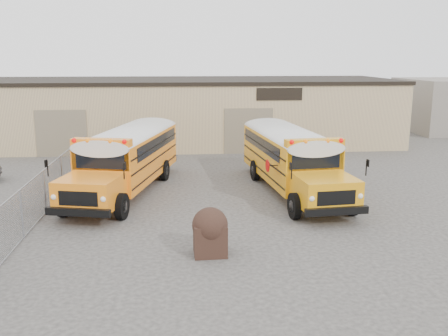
{
  "coord_description": "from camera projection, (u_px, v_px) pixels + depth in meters",
  "views": [
    {
      "loc": [
        -0.36,
        -17.2,
        6.31
      ],
      "look_at": [
        1.42,
        3.67,
        1.6
      ],
      "focal_mm": 40.0,
      "sensor_mm": 36.0,
      "label": 1
    }
  ],
  "objects": [
    {
      "name": "ground",
      "position": [
        194.0,
        234.0,
        18.13
      ],
      "size": [
        120.0,
        120.0,
        0.0
      ],
      "primitive_type": "plane",
      "color": "#363432",
      "rests_on": "ground"
    },
    {
      "name": "warehouse",
      "position": [
        186.0,
        110.0,
        37.05
      ],
      "size": [
        30.2,
        10.2,
        4.67
      ],
      "color": "#CCB77E",
      "rests_on": "ground"
    },
    {
      "name": "chainlink_fence",
      "position": [
        45.0,
        192.0,
        20.35
      ],
      "size": [
        0.07,
        18.07,
        1.81
      ],
      "color": "gray",
      "rests_on": "ground"
    },
    {
      "name": "school_bus_left",
      "position": [
        162.0,
        134.0,
        29.73
      ],
      "size": [
        4.81,
        10.67,
        3.04
      ],
      "color": "orange",
      "rests_on": "ground"
    },
    {
      "name": "school_bus_right",
      "position": [
        258.0,
        135.0,
        29.69
      ],
      "size": [
        3.53,
        10.48,
        3.01
      ],
      "color": "orange",
      "rests_on": "ground"
    },
    {
      "name": "tarp_bundle",
      "position": [
        210.0,
        231.0,
        16.07
      ],
      "size": [
        1.16,
        1.16,
        1.58
      ],
      "color": "black",
      "rests_on": "ground"
    }
  ]
}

